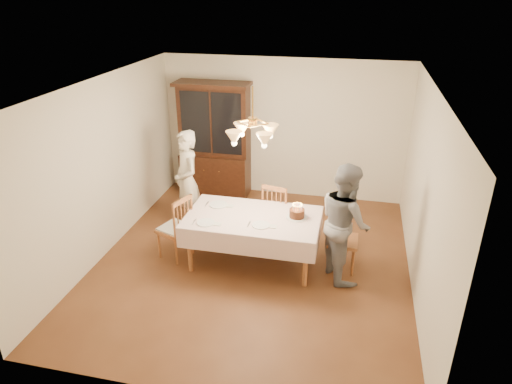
% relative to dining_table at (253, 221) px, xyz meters
% --- Properties ---
extents(ground, '(5.00, 5.00, 0.00)m').
position_rel_dining_table_xyz_m(ground, '(0.00, 0.00, -0.68)').
color(ground, '#562E18').
rests_on(ground, ground).
extents(room_shell, '(5.00, 5.00, 5.00)m').
position_rel_dining_table_xyz_m(room_shell, '(0.00, 0.00, 0.90)').
color(room_shell, white).
rests_on(room_shell, ground).
extents(dining_table, '(1.90, 1.10, 0.76)m').
position_rel_dining_table_xyz_m(dining_table, '(0.00, 0.00, 0.00)').
color(dining_table, brown).
rests_on(dining_table, ground).
extents(china_hutch, '(1.38, 0.54, 2.16)m').
position_rel_dining_table_xyz_m(china_hutch, '(-1.26, 2.25, 0.36)').
color(china_hutch, black).
rests_on(china_hutch, ground).
extents(chair_far_side, '(0.52, 0.50, 1.00)m').
position_rel_dining_table_xyz_m(chair_far_side, '(0.24, 0.73, -0.24)').
color(chair_far_side, brown).
rests_on(chair_far_side, ground).
extents(chair_left_end, '(0.55, 0.56, 1.00)m').
position_rel_dining_table_xyz_m(chair_left_end, '(-1.16, -0.09, -0.23)').
color(chair_left_end, brown).
rests_on(chair_left_end, ground).
extents(chair_right_end, '(0.42, 0.44, 1.00)m').
position_rel_dining_table_xyz_m(chair_right_end, '(1.26, 0.13, -0.24)').
color(chair_right_end, brown).
rests_on(chair_right_end, ground).
extents(elderly_woman, '(0.71, 0.73, 1.69)m').
position_rel_dining_table_xyz_m(elderly_woman, '(-1.28, 0.79, 0.16)').
color(elderly_woman, '#F0E3CB').
rests_on(elderly_woman, ground).
extents(adult_in_grey, '(0.92, 1.00, 1.67)m').
position_rel_dining_table_xyz_m(adult_in_grey, '(1.28, -0.02, 0.15)').
color(adult_in_grey, slate).
rests_on(adult_in_grey, ground).
extents(birthday_cake, '(0.30, 0.30, 0.21)m').
position_rel_dining_table_xyz_m(birthday_cake, '(0.61, 0.10, 0.14)').
color(birthday_cake, white).
rests_on(birthday_cake, dining_table).
extents(place_setting_near_left, '(0.39, 0.25, 0.02)m').
position_rel_dining_table_xyz_m(place_setting_near_left, '(-0.58, -0.34, 0.08)').
color(place_setting_near_left, white).
rests_on(place_setting_near_left, dining_table).
extents(place_setting_near_right, '(0.39, 0.25, 0.02)m').
position_rel_dining_table_xyz_m(place_setting_near_right, '(0.18, -0.24, 0.08)').
color(place_setting_near_right, white).
rests_on(place_setting_near_right, dining_table).
extents(place_setting_far_left, '(0.42, 0.27, 0.02)m').
position_rel_dining_table_xyz_m(place_setting_far_left, '(-0.57, 0.24, 0.08)').
color(place_setting_far_left, white).
rests_on(place_setting_far_left, dining_table).
extents(chandelier, '(0.62, 0.62, 0.73)m').
position_rel_dining_table_xyz_m(chandelier, '(-0.00, -0.00, 1.29)').
color(chandelier, '#BF8C3F').
rests_on(chandelier, ground).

